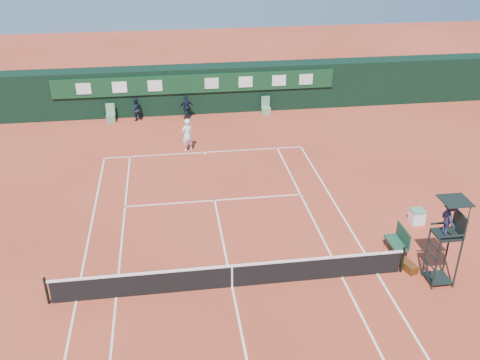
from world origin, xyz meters
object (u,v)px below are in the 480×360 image
(umpire_chair, at_px, (449,224))
(player_bench, at_px, (399,239))
(tennis_net, at_px, (232,276))
(player, at_px, (187,135))
(cooler, at_px, (417,216))

(umpire_chair, xyz_separation_m, player_bench, (-0.69, 1.97, -1.86))
(umpire_chair, bearing_deg, tennis_net, 174.41)
(player, bearing_deg, umpire_chair, 93.77)
(cooler, xyz_separation_m, player, (-9.38, 9.10, 0.61))
(umpire_chair, distance_m, player_bench, 2.79)
(umpire_chair, bearing_deg, cooler, 75.98)
(player_bench, bearing_deg, player, 124.83)
(umpire_chair, bearing_deg, player_bench, 109.36)
(player_bench, relative_size, player, 0.64)
(cooler, height_order, player, player)
(cooler, bearing_deg, player_bench, -130.25)
(tennis_net, distance_m, player, 12.35)
(player_bench, bearing_deg, umpire_chair, -70.64)
(tennis_net, relative_size, umpire_chair, 3.77)
(tennis_net, xyz_separation_m, cooler, (8.47, 3.21, -0.18))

